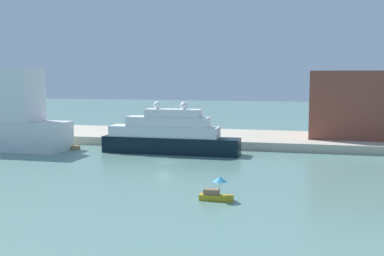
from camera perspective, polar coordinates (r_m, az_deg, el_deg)
The scene contains 9 objects.
ground at distance 80.11m, azimuth -3.39°, elevation -4.12°, with size 400.00×400.00×0.00m, color slate.
quay_dock at distance 105.67m, azimuth 0.96°, elevation -1.14°, with size 110.00×21.81×1.67m, color #B7AD99.
large_yacht at distance 89.11m, azimuth -2.77°, elevation -0.90°, with size 25.78×4.49×11.58m.
small_motorboat at distance 55.92m, azimuth 2.91°, elevation -7.52°, with size 3.94×1.69×2.83m.
work_barge at distance 98.20m, azimuth -14.65°, elevation -2.21°, with size 4.76×1.98×0.61m, color olive.
harbor_building at distance 103.76m, azimuth 18.93°, elevation 2.66°, with size 18.70×11.00×13.72m, color brown.
parked_car at distance 104.24m, azimuth -6.06°, elevation -0.50°, with size 4.26×1.85×1.32m.
person_figure at distance 99.84m, azimuth -4.58°, elevation -0.64°, with size 0.36×0.36×1.73m.
mooring_bollard at distance 95.06m, azimuth 3.24°, elevation -1.27°, with size 0.46×0.46×0.63m, color black.
Camera 1 is at (23.53, -75.22, 14.34)m, focal length 44.86 mm.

